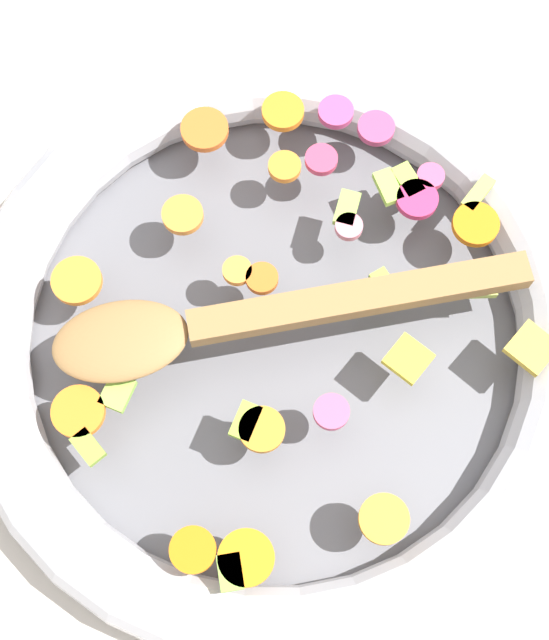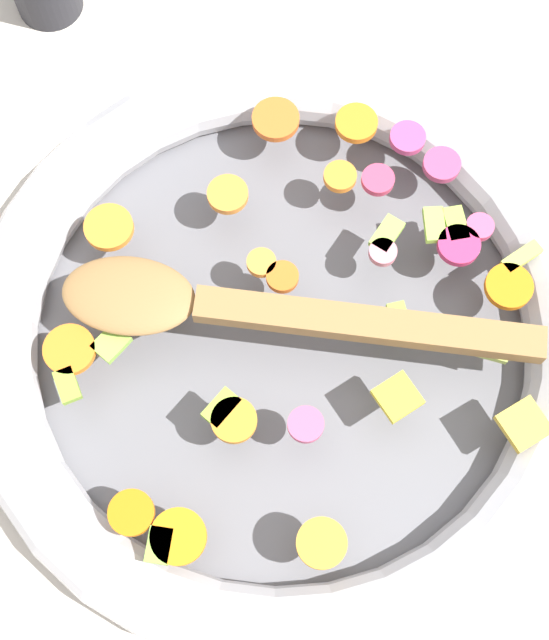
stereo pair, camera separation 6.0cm
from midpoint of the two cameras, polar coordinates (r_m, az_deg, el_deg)
ground_plane at (r=0.65m, az=2.62°, el=-1.82°), size 4.00×4.00×0.00m
skillet at (r=0.63m, az=2.71°, el=-1.23°), size 0.44×0.44×0.05m
chopped_vegetables at (r=0.60m, az=4.57°, el=0.78°), size 0.34×0.34×0.01m
wooden_spoon at (r=0.59m, az=0.74°, el=0.24°), size 0.07×0.32×0.01m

